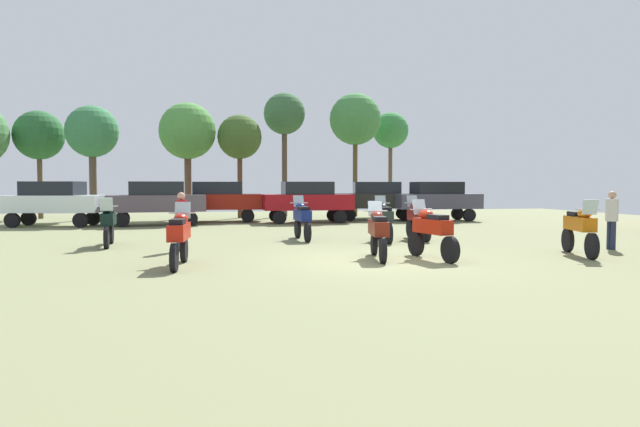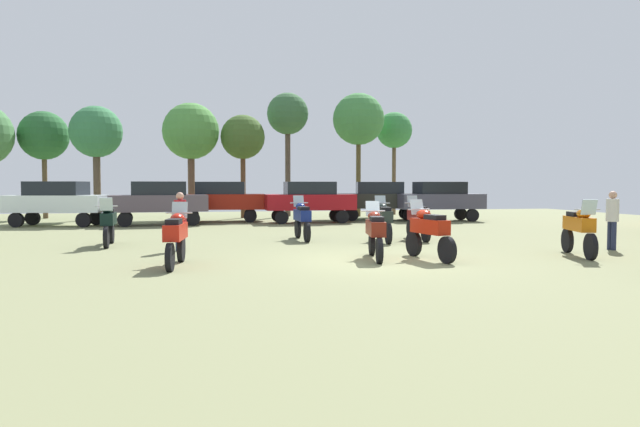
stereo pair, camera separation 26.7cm
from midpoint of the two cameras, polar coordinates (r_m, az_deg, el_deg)
ground_plane at (r=14.03m, az=5.32°, el=-4.76°), size 44.00×52.00×0.02m
motorcycle_1 at (r=14.34m, az=10.64°, el=-1.66°), size 0.67×2.19×1.48m
motorcycle_2 at (r=16.24m, az=24.24°, el=-1.31°), size 0.83×2.22×1.50m
motorcycle_3 at (r=19.32m, az=9.42°, el=-0.48°), size 0.62×2.14×1.49m
motorcycle_5 at (r=13.27m, az=-14.52°, el=-2.14°), size 0.63×2.17×1.45m
motorcycle_6 at (r=18.60m, az=6.03°, el=-0.57°), size 0.64×2.22×1.49m
motorcycle_7 at (r=14.25m, az=5.33°, el=-1.74°), size 0.71×2.19×1.44m
motorcycle_8 at (r=19.06m, az=-2.21°, el=-0.48°), size 0.62×2.23×1.49m
motorcycle_10 at (r=18.30m, az=-20.88°, el=-0.82°), size 0.62×2.16×1.48m
car_1 at (r=27.58m, az=-1.56°, el=1.49°), size 4.32×1.85×2.00m
car_2 at (r=29.55m, az=11.38°, el=1.53°), size 4.37×1.98×2.00m
car_3 at (r=26.91m, az=-16.43°, el=1.33°), size 4.45×2.20×2.00m
car_4 at (r=28.65m, az=-10.49°, el=1.49°), size 4.43×2.15×2.00m
car_5 at (r=27.86m, az=-25.47°, el=1.22°), size 4.57×2.61×2.00m
car_6 at (r=29.85m, az=5.45°, el=1.59°), size 4.57×2.61×2.00m
person_2 at (r=18.21m, az=26.91°, el=-0.18°), size 0.36×0.36×1.68m
person_3 at (r=16.39m, az=-14.21°, el=-0.33°), size 0.48×0.48×1.65m
tree_1 at (r=32.03m, az=-13.42°, el=7.98°), size 3.07×3.07×6.31m
tree_3 at (r=31.92m, az=-8.32°, el=7.54°), size 2.45×2.45×5.72m
tree_4 at (r=33.34m, az=3.34°, el=9.38°), size 2.99×2.99×7.15m
tree_5 at (r=34.61m, az=-26.62°, el=7.00°), size 2.65×2.65×5.86m
tree_6 at (r=35.69m, az=6.89°, el=8.20°), size 2.21×2.21×6.33m
tree_7 at (r=32.34m, az=-22.16°, el=7.53°), size 2.71×2.71×6.00m
tree_8 at (r=33.51m, az=-3.83°, el=9.79°), size 2.42×2.42×7.19m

